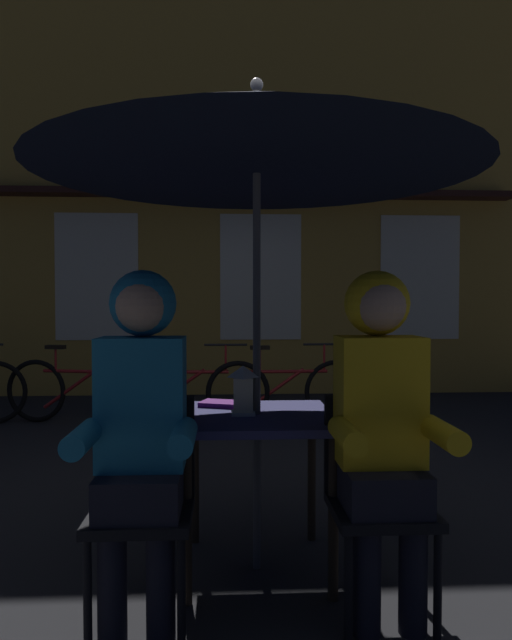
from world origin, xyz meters
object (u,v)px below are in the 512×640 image
Objects in this scene: person_left_hooded at (141,409)px; bicycle_fourth at (287,390)px; lantern at (243,389)px; chair_left at (144,494)px; bicycle_second at (81,390)px; person_right_hooded at (381,407)px; book at (221,404)px; cafe_table at (257,435)px; patio_umbrella at (257,133)px; bicycle_third at (188,391)px; chair_right at (377,490)px.

person_left_hooded reaches higher than bicycle_fourth.
person_left_hooded is 0.83× the size of bicycle_fourth.
lantern is 0.66m from chair_left.
bicycle_fourth is (0.55, 3.21, -0.51)m from lantern.
chair_left is 0.53× the size of bicycle_second.
chair_left is 0.62× the size of person_right_hooded.
person_right_hooded is 0.85× the size of bicycle_second.
bicycle_fourth is 8.40× the size of book.
person_left_hooded is at bearing -97.53° from book.
person_left_hooded reaches higher than cafe_table.
person_left_hooded is (-0.42, -0.41, -0.01)m from lantern.
lantern is at bearing 142.95° from person_right_hooded.
chair_left is at bearing -142.45° from patio_umbrella.
book is (0.37, -3.00, 0.41)m from bicycle_third.
bicycle_third is (-1.02, 3.57, -0.14)m from chair_right.
person_left_hooded reaches higher than lantern.
person_left_hooded is 1.00× the size of person_right_hooded.
book is (-0.17, 0.21, 0.11)m from cafe_table.
lantern is 0.14× the size of bicycle_fourth.
person_left_hooded is 3.95m from bicycle_second.
lantern reaches higher than bicycle_third.
patio_umbrella is 3.66m from bicycle_fourth.
bicycle_fourth is at bearing 81.41° from patio_umbrella.
bicycle_fourth is at bearing 96.11° from book.
bicycle_second reaches higher than cafe_table.
person_right_hooded is at bearing -90.04° from bicycle_fourth.
bicycle_third is at bearing 105.97° from chair_right.
person_left_hooded is (-0.00, -0.06, 0.36)m from chair_left.
book is at bearing 138.44° from chair_right.
patio_umbrella is 4.08m from bicycle_second.
bicycle_fourth is at bearing -0.48° from bicycle_third.
bicycle_third is 1.00× the size of bicycle_fourth.
lantern is at bearing -46.05° from book.
bicycle_fourth is at bearing 89.95° from chair_right.
patio_umbrella is at bearing 41.57° from person_left_hooded.
bicycle_third is at bearing 99.60° from cafe_table.
lantern is at bearing -64.52° from bicycle_second.
patio_umbrella is at bearing 12.62° from lantern.
bicycle_second is at bearing 116.49° from cafe_table.
person_left_hooded is 0.83× the size of bicycle_third.
person_left_hooded is at bearing -72.62° from bicycle_second.
patio_umbrella is at bearing -98.59° from bicycle_fourth.
book is (-0.65, 0.58, 0.26)m from chair_right.
chair_left is 1.03m from person_right_hooded.
lantern is 0.27× the size of chair_right.
bicycle_third is at bearing 90.98° from person_left_hooded.
person_left_hooded is 3.78m from bicycle_fourth.
patio_umbrella reaches higher than bicycle_second.
chair_left is at bearing -105.12° from bicycle_fourth.
cafe_table is 0.67m from person_right_hooded.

